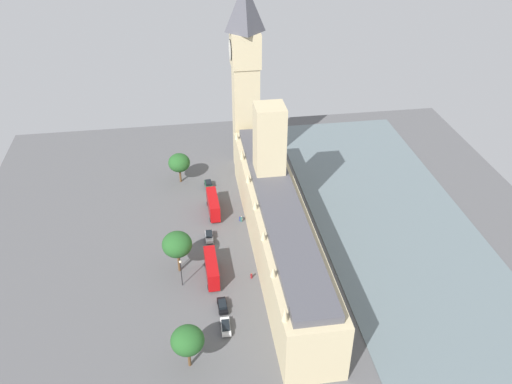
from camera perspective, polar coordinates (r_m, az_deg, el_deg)
The scene contains 18 objects.
ground_plane at distance 126.98m, azimuth 1.43°, elevation -6.46°, with size 144.35×144.35×0.00m, color #565659.
river_thames at distance 135.51m, azimuth 15.35°, elevation -4.87°, with size 38.85×129.92×0.25m, color slate.
parliament_building at distance 123.47m, azimuth 2.28°, elevation -3.05°, with size 11.72×74.35×31.24m.
clock_tower at distance 148.81m, azimuth -1.12°, elevation 12.07°, with size 7.91×7.91×53.25m.
car_dark_green_under_trees at distance 150.32m, azimuth -5.03°, elevation 0.80°, with size 2.17×4.63×1.74m.
double_decker_bus_corner at distance 138.93m, azimuth -4.55°, elevation -1.30°, with size 2.90×10.57×4.75m.
car_silver_by_river_gate at distance 131.01m, azimuth -4.97°, elevation -4.67°, with size 1.99×4.45×1.74m.
double_decker_bus_far_end at distance 119.27m, azimuth -4.71°, elevation -8.01°, with size 2.81×10.54×4.75m.
car_black_trailing at distance 113.23m, azimuth -3.57°, elevation -11.89°, with size 2.04×4.58×1.74m.
car_white_near_tower at distance 109.22m, azimuth -3.23°, elevation -14.00°, with size 1.95×4.59×1.74m.
pedestrian_leading at distance 119.93m, azimuth -0.49°, elevation -8.84°, with size 0.55×0.63×1.51m.
pedestrian_kerbside at distance 136.44m, azimuth -1.55°, elevation -2.88°, with size 0.70×0.64×1.66m.
pedestrian_opposite_hall at distance 136.76m, azimuth -1.70°, elevation -2.81°, with size 0.56×0.64×1.55m.
plane_tree_midblock at distance 151.14m, azimuth -8.12°, elevation 3.07°, with size 6.01×6.01×8.69m.
plane_tree_slot_10 at distance 118.75m, azimuth -8.34°, elevation -5.51°, with size 6.56×6.56×10.23m.
plane_tree_slot_11 at distance 99.84m, azimuth -7.25°, elevation -15.30°, with size 6.06×6.06×9.15m.
street_lamp_slot_12 at distance 116.67m, azimuth -7.94°, elevation -8.00°, with size 0.56×0.56×6.85m.
street_lamp_slot_13 at distance 121.40m, azimuth -8.15°, elevation -6.15°, with size 0.56×0.56×6.79m.
Camera 1 is at (17.82, 96.43, 80.66)m, focal length 37.86 mm.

